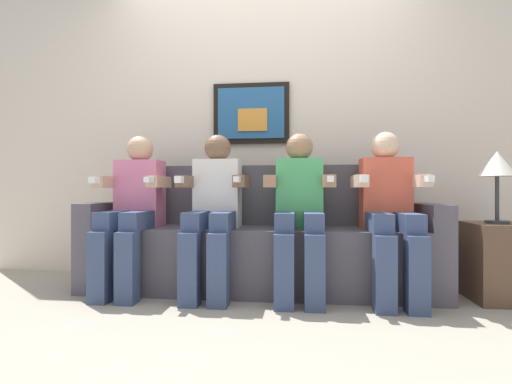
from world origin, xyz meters
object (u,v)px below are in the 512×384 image
at_px(person_right_center, 299,206).
at_px(couch, 259,246).
at_px(table_lamp, 497,167).
at_px(person_left_center, 214,206).
at_px(side_table_right, 501,262).
at_px(person_rightmost, 389,206).
at_px(person_leftmost, 133,205).

bearing_deg(person_right_center, couch, 149.95).
bearing_deg(person_right_center, table_lamp, 0.67).
bearing_deg(table_lamp, person_right_center, -179.33).
height_order(couch, person_left_center, person_left_center).
xyz_separation_m(side_table_right, table_lamp, (-0.05, -0.05, 0.61)).
xyz_separation_m(couch, person_rightmost, (0.87, -0.17, 0.29)).
xyz_separation_m(person_right_center, side_table_right, (1.30, 0.06, -0.36)).
bearing_deg(person_right_center, person_leftmost, -179.98).
relative_size(couch, person_rightmost, 2.23).
bearing_deg(person_rightmost, person_left_center, 180.00).
distance_m(person_right_center, person_rightmost, 0.58).
relative_size(person_right_center, table_lamp, 2.41).
relative_size(couch, person_left_center, 2.23).
xyz_separation_m(couch, person_right_center, (0.29, -0.17, 0.29)).
xyz_separation_m(person_left_center, table_lamp, (1.83, 0.02, 0.25)).
bearing_deg(person_rightmost, side_table_right, 4.92).
bearing_deg(side_table_right, couch, 176.12).
bearing_deg(side_table_right, person_leftmost, -178.57).
xyz_separation_m(person_leftmost, person_rightmost, (1.74, 0.00, 0.00)).
relative_size(person_rightmost, table_lamp, 2.41).
height_order(person_left_center, table_lamp, person_left_center).
bearing_deg(person_leftmost, side_table_right, 1.43).
relative_size(person_leftmost, side_table_right, 2.22).
height_order(person_rightmost, table_lamp, person_rightmost).
relative_size(person_left_center, person_rightmost, 1.00).
relative_size(person_leftmost, table_lamp, 2.41).
distance_m(person_leftmost, person_rightmost, 1.74).
bearing_deg(person_left_center, person_right_center, 0.05).
height_order(person_left_center, side_table_right, person_left_center).
distance_m(person_leftmost, side_table_right, 2.49).
relative_size(person_rightmost, side_table_right, 2.22).
xyz_separation_m(person_left_center, person_right_center, (0.58, 0.00, -0.00)).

